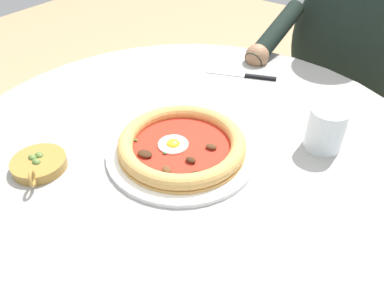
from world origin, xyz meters
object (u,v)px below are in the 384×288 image
Objects in this scene: steak_knife at (251,76)px; cafe_chair_diner at (351,83)px; olive_pan at (39,164)px; pizza_on_plate at (180,145)px; diner_person at (333,97)px; dining_table at (190,190)px; water_glass at (325,131)px.

steak_knife is 0.22× the size of cafe_chair_diner.
olive_pan is at bearing -105.91° from cafe_chair_diner.
steak_knife is (-0.04, 0.37, -0.02)m from pizza_on_plate.
cafe_chair_diner reaches higher than olive_pan.
pizza_on_plate is 0.79m from diner_person.
dining_table is 11.51× the size of water_glass.
olive_pan reaches higher than pizza_on_plate.
diner_person reaches higher than water_glass.
water_glass is at bearing -80.64° from cafe_chair_diner.
dining_table is 0.15m from pizza_on_plate.
diner_person is at bearing 82.71° from dining_table.
diner_person is 0.14m from cafe_chair_diner.
olive_pan reaches higher than steak_knife.
steak_knife is at bearing 97.73° from dining_table.
diner_person reaches higher than steak_knife.
diner_person reaches higher than pizza_on_plate.
steak_knife is (-0.27, 0.18, -0.04)m from water_glass.
cafe_chair_diner is at bearing 72.82° from steak_knife.
cafe_chair_diner is (0.16, 0.52, -0.20)m from steak_knife.
water_glass is 0.33m from steak_knife.
water_glass is 0.50× the size of steak_knife.
water_glass is at bearing 40.05° from pizza_on_plate.
steak_knife is 0.16× the size of diner_person.
water_glass reaches higher than dining_table.
diner_person is at bearing 69.77° from steak_knife.
pizza_on_plate is at bearing -97.51° from cafe_chair_diner.
pizza_on_plate is 0.38m from steak_knife.
cafe_chair_diner is (0.02, 0.14, 0.00)m from diner_person.
dining_table is 0.93× the size of diner_person.
pizza_on_plate is at bearing -97.39° from diner_person.
pizza_on_plate is 1.69× the size of steak_knife.
dining_table is at bearing -82.27° from steak_knife.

